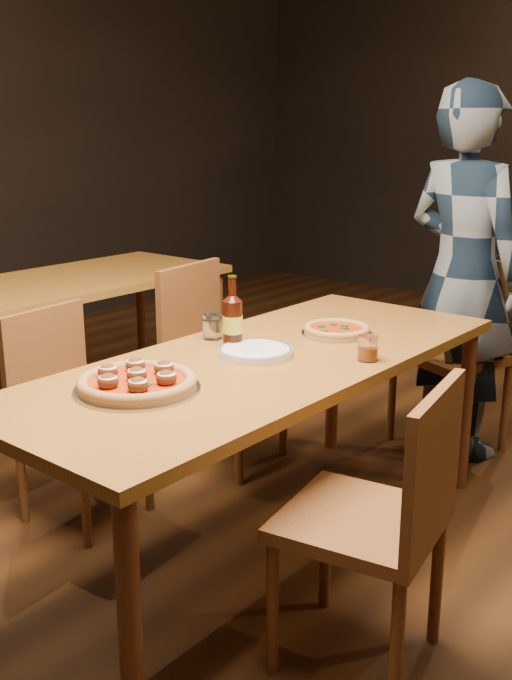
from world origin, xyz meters
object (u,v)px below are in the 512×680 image
Objects in this scene: chair_main_sw at (227,363)px; water_glass at (212,327)px; pizza_margherita at (337,330)px; table_main at (265,376)px; chair_end at (451,352)px; chair_main_nw at (82,414)px; beer_bottle at (233,322)px; table_left at (47,296)px; chair_main_e at (360,518)px; amber_glass at (368,348)px; pizza_meatball at (137,382)px; plate_stack at (256,352)px; diner at (463,274)px.

water_glass is at bearing -150.75° from chair_main_sw.
water_glass reaches higher than pizza_margherita.
table_main is 1.34m from chair_end.
chair_main_nw is at bearing 167.06° from chair_main_sw.
chair_end is 3.72× the size of beer_bottle.
water_glass is at bearing -86.15° from chair_end.
chair_main_nw is (0.99, -0.56, -0.24)m from table_left.
amber_glass is at bearing -159.78° from chair_main_e.
chair_end is (1.79, 1.02, -0.20)m from table_left.
chair_end is at bearing -48.56° from chair_main_sw.
beer_bottle is 0.50m from amber_glass.
plate_stack is (0.04, 0.51, -0.01)m from pizza_meatball.
beer_bottle is (-0.25, -1.30, 0.36)m from chair_end.
chair_end is at bearing 86.33° from pizza_margherita.
chair_main_sw reaches higher than water_glass.
chair_end reaches higher than chair_main_e.
chair_end is at bearing 84.93° from pizza_meatball.
beer_bottle reaches higher than table_left.
chair_end reaches higher than table_main.
pizza_margherita is 3.17× the size of amber_glass.
chair_main_e is 3.54× the size of beer_bottle.
chair_main_sw is at bearing 171.62° from pizza_margherita.
chair_end is 10.36× the size of water_glass.
pizza_meatball is 0.22× the size of diner.
chair_end is (0.79, 1.58, 0.04)m from chair_main_nw.
chair_main_e is 9.87× the size of water_glass.
chair_main_nw is 0.92× the size of chair_main_sw.
pizza_margherita is at bearing 47.12° from water_glass.
chair_main_sw is (1.07, 0.20, -0.20)m from table_left.
amber_glass reaches higher than plate_stack.
plate_stack is at bearing -149.44° from amber_glass.
amber_glass is (0.60, 0.13, -0.00)m from water_glass.
chair_main_e is 10.57× the size of amber_glass.
water_glass is 1.34m from diner.
plate_stack is (0.67, 0.25, 0.32)m from chair_main_nw.
table_left is at bearing -129.48° from chair_end.
diner reaches higher than table_main.
table_main is 7.78× the size of beer_bottle.
chair_end is at bearing 26.96° from diner.
pizza_margherita is at bearing -151.93° from chair_main_e.
table_main is at bearing -135.76° from chair_main_sw.
pizza_margherita reaches higher than table_left.
table_main is 1.00× the size of table_left.
chair_main_nw reaches higher than pizza_meatball.
table_main is at bearing -72.92° from chair_end.
pizza_margherita is (0.74, 0.67, 0.33)m from chair_main_nw.
water_glass is (0.41, 0.32, 0.36)m from chair_main_nw.
diner is (0.09, 0.92, 0.10)m from pizza_margherita.
beer_bottle is at bearing -10.47° from table_left.
chair_main_nw is at bearing -29.56° from table_left.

